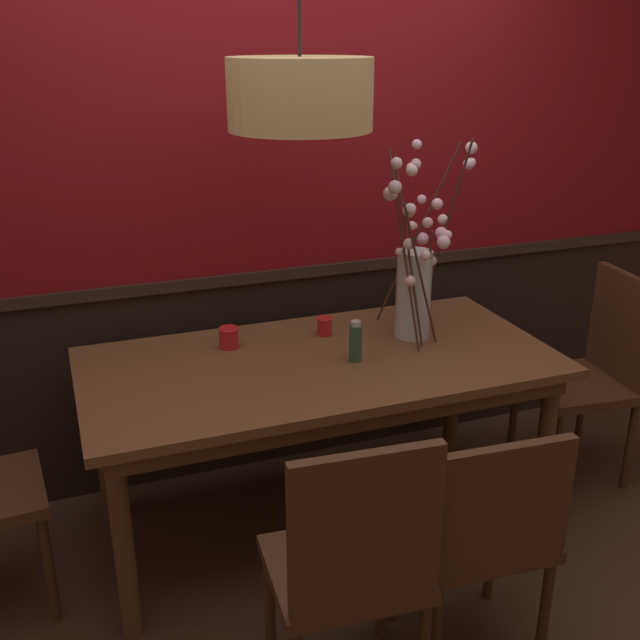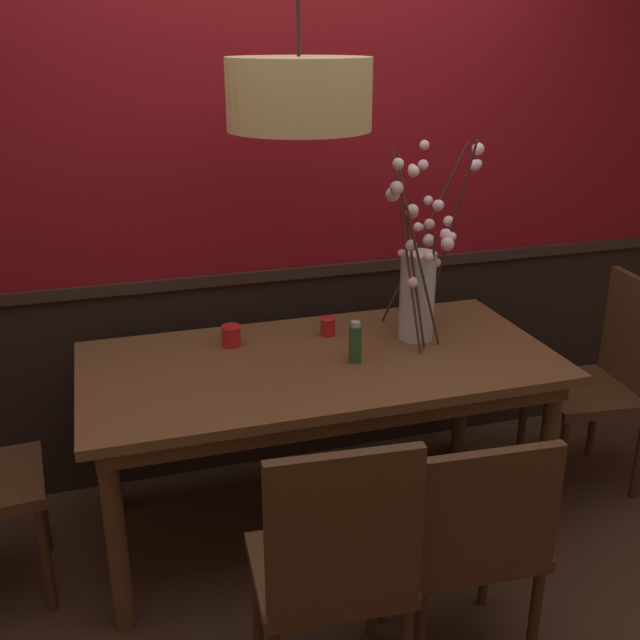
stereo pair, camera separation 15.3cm
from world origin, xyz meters
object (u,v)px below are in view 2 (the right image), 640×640
at_px(chair_near_side_right, 470,537).
at_px(condiment_bottle, 355,343).
at_px(pendant_lamp, 299,94).
at_px(vase_with_blossoms, 419,281).
at_px(chair_head_east_end, 604,374).
at_px(dining_table, 320,378).
at_px(candle_holder_nearer_center, 328,326).
at_px(chair_near_side_left, 334,564).
at_px(candle_holder_nearer_edge, 231,336).

height_order(chair_near_side_right, condiment_bottle, condiment_bottle).
bearing_deg(pendant_lamp, vase_with_blossoms, 13.31).
bearing_deg(chair_head_east_end, dining_table, 178.97).
xyz_separation_m(vase_with_blossoms, pendant_lamp, (-0.54, -0.13, 0.76)).
bearing_deg(candle_holder_nearer_center, vase_with_blossoms, -21.79).
xyz_separation_m(vase_with_blossoms, candle_holder_nearer_center, (-0.35, 0.14, -0.21)).
height_order(chair_near_side_left, vase_with_blossoms, vase_with_blossoms).
bearing_deg(dining_table, candle_holder_nearer_edge, 143.03).
relative_size(chair_near_side_left, chair_near_side_right, 1.10).
bearing_deg(chair_near_side_left, condiment_bottle, 66.94).
xyz_separation_m(chair_head_east_end, chair_near_side_left, (-1.57, -0.88, 0.00)).
bearing_deg(dining_table, candle_holder_nearer_center, 65.44).
height_order(chair_near_side_left, candle_holder_nearer_edge, chair_near_side_left).
distance_m(chair_near_side_right, vase_with_blossoms, 1.11).
bearing_deg(candle_holder_nearer_edge, chair_near_side_right, -63.99).
height_order(vase_with_blossoms, condiment_bottle, vase_with_blossoms).
height_order(chair_near_side_right, vase_with_blossoms, vase_with_blossoms).
relative_size(dining_table, candle_holder_nearer_center, 23.36).
height_order(chair_head_east_end, chair_near_side_left, chair_head_east_end).
height_order(dining_table, condiment_bottle, condiment_bottle).
xyz_separation_m(chair_head_east_end, candle_holder_nearer_center, (-1.23, 0.25, 0.28)).
xyz_separation_m(chair_near_side_right, candle_holder_nearer_center, (-0.12, 1.09, 0.31)).
height_order(dining_table, chair_near_side_left, chair_near_side_left).
bearing_deg(dining_table, chair_near_side_left, -104.52).
xyz_separation_m(chair_near_side_left, vase_with_blossoms, (0.69, 0.99, 0.48)).
relative_size(chair_near_side_right, condiment_bottle, 5.28).
distance_m(vase_with_blossoms, pendant_lamp, 0.94).
distance_m(dining_table, chair_near_side_right, 0.91).
height_order(dining_table, chair_head_east_end, chair_head_east_end).
distance_m(chair_near_side_left, pendant_lamp, 1.52).
distance_m(chair_near_side_left, vase_with_blossoms, 1.30).
bearing_deg(pendant_lamp, candle_holder_nearer_center, 54.49).
xyz_separation_m(candle_holder_nearer_center, pendant_lamp, (-0.19, -0.27, 0.96)).
distance_m(chair_near_side_left, candle_holder_nearer_center, 1.21).
height_order(dining_table, candle_holder_nearer_edge, candle_holder_nearer_edge).
distance_m(dining_table, chair_near_side_left, 0.94).
relative_size(chair_near_side_left, vase_with_blossoms, 1.18).
bearing_deg(candle_holder_nearer_edge, vase_with_blossoms, -10.68).
height_order(chair_head_east_end, chair_near_side_right, chair_head_east_end).
bearing_deg(vase_with_blossoms, chair_near_side_left, -124.73).
xyz_separation_m(chair_near_side_right, vase_with_blossoms, (0.23, 0.95, 0.52)).
relative_size(dining_table, condiment_bottle, 11.11).
xyz_separation_m(chair_near_side_left, condiment_bottle, (0.35, 0.83, 0.32)).
bearing_deg(candle_holder_nearer_center, condiment_bottle, -86.65).
xyz_separation_m(dining_table, vase_with_blossoms, (0.45, 0.09, 0.33)).
distance_m(chair_head_east_end, candle_holder_nearer_center, 1.29).
relative_size(chair_head_east_end, chair_near_side_right, 1.11).
relative_size(chair_near_side_right, candle_holder_nearer_edge, 10.13).
bearing_deg(condiment_bottle, vase_with_blossoms, 25.28).
bearing_deg(chair_near_side_right, chair_head_east_end, 37.14).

